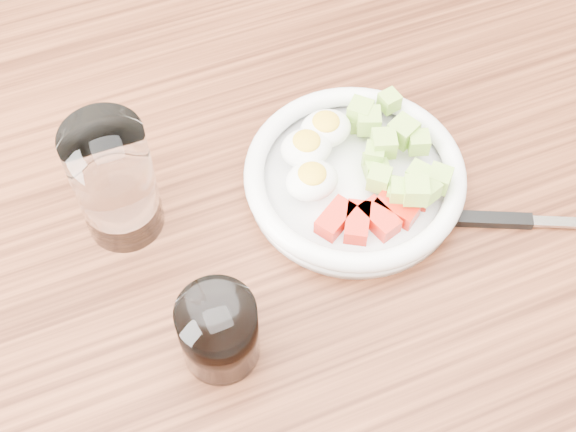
# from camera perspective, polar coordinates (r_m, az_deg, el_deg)

# --- Properties ---
(dining_table) EXTENTS (1.50, 0.90, 0.77)m
(dining_table) POSITION_cam_1_polar(r_m,az_deg,el_deg) (0.90, 0.83, -4.77)
(dining_table) COLOR brown
(dining_table) RESTS_ON ground
(bowl) EXTENTS (0.23, 0.23, 0.06)m
(bowl) POSITION_cam_1_polar(r_m,az_deg,el_deg) (0.83, 4.70, 2.99)
(bowl) COLOR white
(bowl) RESTS_ON dining_table
(fork) EXTENTS (0.21, 0.11, 0.01)m
(fork) POSITION_cam_1_polar(r_m,az_deg,el_deg) (0.84, 15.47, -0.30)
(fork) COLOR black
(fork) RESTS_ON dining_table
(water_glass) EXTENTS (0.08, 0.08, 0.14)m
(water_glass) POSITION_cam_1_polar(r_m,az_deg,el_deg) (0.78, -12.25, 2.42)
(water_glass) COLOR white
(water_glass) RESTS_ON dining_table
(coffee_glass) EXTENTS (0.07, 0.07, 0.08)m
(coffee_glass) POSITION_cam_1_polar(r_m,az_deg,el_deg) (0.72, -4.95, -8.22)
(coffee_glass) COLOR white
(coffee_glass) RESTS_ON dining_table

